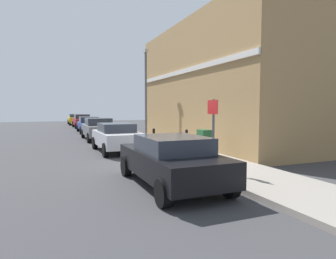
# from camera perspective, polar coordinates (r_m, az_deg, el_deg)

# --- Properties ---
(ground) EXTENTS (80.00, 80.00, 0.00)m
(ground) POSITION_cam_1_polar(r_m,az_deg,el_deg) (11.23, -2.29, -6.89)
(ground) COLOR #38383A
(sidewalk) EXTENTS (2.52, 30.00, 0.15)m
(sidewalk) POSITION_cam_1_polar(r_m,az_deg,el_deg) (17.45, -3.04, -2.64)
(sidewalk) COLOR gray
(sidewalk) RESTS_ON ground
(corner_building) EXTENTS (7.57, 13.19, 7.04)m
(corner_building) POSITION_cam_1_polar(r_m,az_deg,el_deg) (18.44, 13.41, 8.34)
(corner_building) COLOR #9E7A4C
(corner_building) RESTS_ON ground
(car_black) EXTENTS (1.99, 4.32, 1.40)m
(car_black) POSITION_cam_1_polar(r_m,az_deg,el_deg) (8.10, 0.64, -5.92)
(car_black) COLOR black
(car_black) RESTS_ON ground
(car_silver) EXTENTS (1.96, 3.98, 1.41)m
(car_silver) POSITION_cam_1_polar(r_m,az_deg,el_deg) (14.56, -10.11, -1.42)
(car_silver) COLOR #B7B7BC
(car_silver) RESTS_ON ground
(car_grey) EXTENTS (1.96, 4.36, 1.48)m
(car_grey) POSITION_cam_1_polar(r_m,az_deg,el_deg) (20.33, -13.52, 0.17)
(car_grey) COLOR slate
(car_grey) RESTS_ON ground
(car_blue) EXTENTS (1.88, 4.34, 1.39)m
(car_blue) POSITION_cam_1_polar(r_m,az_deg,el_deg) (26.62, -15.33, 0.98)
(car_blue) COLOR navy
(car_blue) RESTS_ON ground
(car_red) EXTENTS (1.85, 4.21, 1.48)m
(car_red) POSITION_cam_1_polar(r_m,az_deg,el_deg) (33.19, -16.58, 1.65)
(car_red) COLOR maroon
(car_red) RESTS_ON ground
(car_yellow) EXTENTS (1.98, 4.41, 1.38)m
(car_yellow) POSITION_cam_1_polar(r_m,az_deg,el_deg) (39.74, -17.68, 2.00)
(car_yellow) COLOR gold
(car_yellow) RESTS_ON ground
(utility_cabinet) EXTENTS (0.46, 0.61, 1.15)m
(utility_cabinet) POSITION_cam_1_polar(r_m,az_deg,el_deg) (11.79, 7.11, -3.04)
(utility_cabinet) COLOR #1E4C28
(utility_cabinet) RESTS_ON sidewalk
(bollard_near_cabinet) EXTENTS (0.14, 0.14, 1.04)m
(bollard_near_cabinet) POSITION_cam_1_polar(r_m,az_deg,el_deg) (13.43, 3.67, -2.02)
(bollard_near_cabinet) COLOR black
(bollard_near_cabinet) RESTS_ON sidewalk
(bollard_far_kerb) EXTENTS (0.14, 0.14, 1.04)m
(bollard_far_kerb) POSITION_cam_1_polar(r_m,az_deg,el_deg) (14.17, -2.81, -1.68)
(bollard_far_kerb) COLOR black
(bollard_far_kerb) RESTS_ON sidewalk
(street_sign) EXTENTS (0.08, 0.60, 2.30)m
(street_sign) POSITION_cam_1_polar(r_m,az_deg,el_deg) (9.13, 8.87, 1.00)
(street_sign) COLOR #59595B
(street_sign) RESTS_ON sidewalk
(lamppost) EXTENTS (0.20, 0.44, 5.72)m
(lamppost) POSITION_cam_1_polar(r_m,az_deg,el_deg) (18.73, -4.38, 7.71)
(lamppost) COLOR #59595B
(lamppost) RESTS_ON sidewalk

